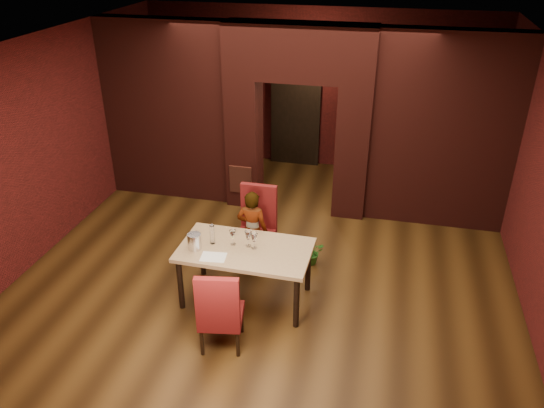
{
  "coord_description": "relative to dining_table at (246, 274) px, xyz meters",
  "views": [
    {
      "loc": [
        1.53,
        -6.43,
        4.53
      ],
      "look_at": [
        0.02,
        0.0,
        1.05
      ],
      "focal_mm": 35.0,
      "sensor_mm": 36.0,
      "label": 1
    }
  ],
  "objects": [
    {
      "name": "dining_table",
      "position": [
        0.0,
        0.0,
        0.0
      ],
      "size": [
        1.73,
        0.99,
        0.81
      ],
      "primitive_type": "cube",
      "rotation": [
        0.0,
        0.0,
        -0.02
      ],
      "color": "tan",
      "rests_on": "ground"
    },
    {
      "name": "vent_panel",
      "position": [
        -0.8,
        2.53,
        0.15
      ],
      "size": [
        0.4,
        0.03,
        0.5
      ],
      "primitive_type": "cube",
      "color": "brown",
      "rests_on": "ground"
    },
    {
      "name": "wine_glass_a",
      "position": [
        -0.18,
        0.06,
        0.51
      ],
      "size": [
        0.09,
        0.09,
        0.22
      ],
      "primitive_type": null,
      "color": "white",
      "rests_on": "dining_table"
    },
    {
      "name": "water_bottle",
      "position": [
        -0.45,
        0.02,
        0.54
      ],
      "size": [
        0.07,
        0.07,
        0.28
      ],
      "primitive_type": "cylinder",
      "color": "white",
      "rests_on": "dining_table"
    },
    {
      "name": "person_seated",
      "position": [
        -0.11,
        0.77,
        0.22
      ],
      "size": [
        0.46,
        0.31,
        1.25
      ],
      "primitive_type": "imported",
      "rotation": [
        0.0,
        0.0,
        3.11
      ],
      "color": "white",
      "rests_on": "ground"
    },
    {
      "name": "wall_back",
      "position": [
        0.15,
        4.83,
        1.2
      ],
      "size": [
        7.0,
        0.04,
        3.2
      ],
      "primitive_type": "cube",
      "color": "maroon",
      "rests_on": "ground"
    },
    {
      "name": "wine_bucket",
      "position": [
        -0.63,
        -0.16,
        0.51
      ],
      "size": [
        0.18,
        0.18,
        0.22
      ],
      "primitive_type": "cylinder",
      "color": "silver",
      "rests_on": "dining_table"
    },
    {
      "name": "wall_front",
      "position": [
        0.15,
        -3.17,
        1.2
      ],
      "size": [
        7.0,
        0.04,
        3.2
      ],
      "primitive_type": "cube",
      "color": "maroon",
      "rests_on": "ground"
    },
    {
      "name": "rear_door_frame",
      "position": [
        -0.25,
        4.73,
        0.65
      ],
      "size": [
        1.02,
        0.04,
        2.22
      ],
      "primitive_type": "cube",
      "color": "black",
      "rests_on": "ground"
    },
    {
      "name": "chair_near",
      "position": [
        -0.04,
        -0.91,
        0.15
      ],
      "size": [
        0.58,
        0.58,
        1.11
      ],
      "primitive_type": "cube",
      "rotation": [
        0.0,
        0.0,
        3.31
      ],
      "color": "maroon",
      "rests_on": "ground"
    },
    {
      "name": "wing_wall_right",
      "position": [
        2.51,
        2.83,
        1.2
      ],
      "size": [
        2.28,
        0.35,
        3.2
      ],
      "primitive_type": "cube",
      "color": "maroon",
      "rests_on": "ground"
    },
    {
      "name": "wine_glass_c",
      "position": [
        0.12,
        0.03,
        0.52
      ],
      "size": [
        0.09,
        0.09,
        0.23
      ],
      "primitive_type": null,
      "color": "white",
      "rests_on": "dining_table"
    },
    {
      "name": "pillar_right",
      "position": [
        1.1,
        2.83,
        0.75
      ],
      "size": [
        0.55,
        0.55,
        2.3
      ],
      "primitive_type": "cube",
      "color": "maroon",
      "rests_on": "ground"
    },
    {
      "name": "pillar_left",
      "position": [
        -0.8,
        2.83,
        0.75
      ],
      "size": [
        0.55,
        0.55,
        2.3
      ],
      "primitive_type": "cube",
      "color": "maroon",
      "rests_on": "ground"
    },
    {
      "name": "ceiling",
      "position": [
        0.15,
        0.83,
        2.8
      ],
      "size": [
        7.0,
        8.0,
        0.04
      ],
      "primitive_type": "cube",
      "color": "silver",
      "rests_on": "ground"
    },
    {
      "name": "wall_left",
      "position": [
        -3.35,
        0.83,
        1.2
      ],
      "size": [
        0.04,
        8.0,
        3.2
      ],
      "primitive_type": "cube",
      "color": "maroon",
      "rests_on": "ground"
    },
    {
      "name": "rear_door",
      "position": [
        -0.25,
        4.77,
        0.65
      ],
      "size": [
        0.9,
        0.08,
        2.1
      ],
      "primitive_type": "cube",
      "color": "black",
      "rests_on": "ground"
    },
    {
      "name": "wine_glass_b",
      "position": [
        0.03,
        0.06,
        0.52
      ],
      "size": [
        0.09,
        0.09,
        0.23
      ],
      "primitive_type": null,
      "color": "white",
      "rests_on": "dining_table"
    },
    {
      "name": "tasting_sheet",
      "position": [
        -0.34,
        -0.29,
        0.41
      ],
      "size": [
        0.34,
        0.27,
        0.0
      ],
      "primitive_type": "cube",
      "rotation": [
        0.0,
        0.0,
        0.11
      ],
      "color": "white",
      "rests_on": "dining_table"
    },
    {
      "name": "potted_plant",
      "position": [
        0.73,
        1.05,
        -0.21
      ],
      "size": [
        0.44,
        0.41,
        0.39
      ],
      "primitive_type": "imported",
      "rotation": [
        0.0,
        0.0,
        0.38
      ],
      "color": "#26651B",
      "rests_on": "ground"
    },
    {
      "name": "wing_wall_left",
      "position": [
        -2.22,
        2.83,
        1.2
      ],
      "size": [
        2.28,
        0.35,
        3.2
      ],
      "primitive_type": "cube",
      "color": "maroon",
      "rests_on": "ground"
    },
    {
      "name": "lintel",
      "position": [
        0.15,
        2.83,
        2.35
      ],
      "size": [
        2.45,
        0.55,
        0.9
      ],
      "primitive_type": "cube",
      "color": "maroon",
      "rests_on": "ground"
    },
    {
      "name": "chair_far",
      "position": [
        -0.1,
        0.89,
        0.19
      ],
      "size": [
        0.55,
        0.55,
        1.19
      ],
      "primitive_type": "cube",
      "rotation": [
        0.0,
        0.0,
        -0.01
      ],
      "color": "maroon",
      "rests_on": "ground"
    },
    {
      "name": "floor",
      "position": [
        0.15,
        0.83,
        -0.4
      ],
      "size": [
        8.0,
        8.0,
        0.0
      ],
      "primitive_type": "plane",
      "color": "#492E12",
      "rests_on": "ground"
    }
  ]
}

